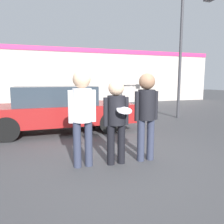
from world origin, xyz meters
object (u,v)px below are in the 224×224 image
object	(u,v)px
person_left	(82,109)
street_lamp	(187,40)
person_middle_with_frisbee	(116,115)
person_right	(146,109)
parked_car_near	(58,109)

from	to	relation	value
person_left	street_lamp	distance (m)	7.17
person_middle_with_frisbee	person_right	distance (m)	0.65
parked_car_near	person_right	bearing A→B (deg)	-65.63
person_right	parked_car_near	distance (m)	3.57
parked_car_near	person_middle_with_frisbee	bearing A→B (deg)	-75.74
person_middle_with_frisbee	person_right	size ratio (longest dim) A/B	0.93
person_left	person_middle_with_frisbee	world-z (taller)	person_left
street_lamp	person_right	bearing A→B (deg)	-134.28
person_right	person_middle_with_frisbee	bearing A→B (deg)	179.55
parked_car_near	street_lamp	xyz separation A→B (m)	(5.58, 0.98, 2.62)
street_lamp	parked_car_near	bearing A→B (deg)	-170.06
street_lamp	person_left	bearing A→B (deg)	-142.59
person_left	person_right	distance (m)	1.30
person_middle_with_frisbee	street_lamp	size ratio (longest dim) A/B	0.31
parked_car_near	person_left	bearing A→B (deg)	-86.83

